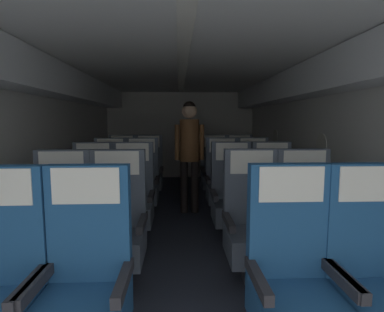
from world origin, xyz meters
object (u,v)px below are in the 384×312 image
(seat_a_right_window, at_px, (294,284))
(seat_c_right_window, at_px, (232,199))
(seat_e_right_aisle, at_px, (240,172))
(seat_d_left_window, at_px, (110,184))
(seat_b_left_window, at_px, (60,230))
(seat_e_left_aisle, at_px, (149,173))
(seat_e_left_window, at_px, (122,173))
(seat_b_left_aisle, at_px, (117,229))
(seat_c_left_window, at_px, (93,201))
(seat_d_left_aisle, at_px, (142,184))
(flight_attendant, at_px, (189,145))
(seat_c_right_aisle, at_px, (273,199))
(seat_a_left_aisle, at_px, (85,288))
(seat_d_right_window, at_px, (223,183))
(seat_a_right_aisle, at_px, (375,283))
(seat_b_right_window, at_px, (253,226))
(seat_b_right_aisle, at_px, (306,226))
(seat_c_left_aisle, at_px, (132,200))
(seat_e_right_window, at_px, (215,172))
(seat_d_right_aisle, at_px, (254,183))

(seat_a_right_window, xyz_separation_m, seat_c_right_window, (-0.02, 1.82, 0.00))
(seat_c_right_window, height_order, seat_e_right_aisle, same)
(seat_d_left_window, xyz_separation_m, seat_e_right_aisle, (2.04, 0.91, 0.00))
(seat_b_left_window, distance_m, seat_e_left_aisle, 2.73)
(seat_e_right_aisle, bearing_deg, seat_e_left_window, -179.55)
(seat_b_left_aisle, relative_size, seat_c_left_window, 1.00)
(seat_b_left_aisle, height_order, seat_d_left_aisle, same)
(seat_e_right_aisle, bearing_deg, flight_attendant, -140.07)
(seat_e_left_aisle, bearing_deg, seat_c_right_aisle, -48.29)
(seat_a_left_aisle, relative_size, seat_d_right_window, 1.00)
(seat_a_right_aisle, xyz_separation_m, seat_d_left_window, (-2.05, 2.71, 0.00))
(seat_c_right_aisle, relative_size, flight_attendant, 0.68)
(seat_a_left_aisle, bearing_deg, seat_e_left_aisle, 90.09)
(seat_a_right_aisle, xyz_separation_m, seat_a_right_window, (-0.45, 0.01, 0.00))
(seat_b_left_aisle, relative_size, seat_d_left_window, 1.00)
(seat_b_right_window, bearing_deg, seat_b_right_aisle, -2.03)
(seat_d_right_window, bearing_deg, seat_c_left_aisle, -142.16)
(seat_b_right_aisle, distance_m, seat_c_right_window, 1.03)
(seat_b_right_aisle, relative_size, seat_e_right_window, 1.00)
(seat_b_right_window, bearing_deg, seat_e_right_window, 90.00)
(seat_d_left_aisle, relative_size, seat_e_right_aisle, 1.00)
(seat_a_left_aisle, distance_m, seat_e_left_window, 3.62)
(seat_b_right_aisle, xyz_separation_m, seat_d_right_window, (-0.45, 1.80, 0.00))
(seat_a_right_window, xyz_separation_m, seat_b_right_window, (-0.00, 0.91, 0.00))
(seat_b_left_aisle, bearing_deg, seat_d_left_window, 104.23)
(seat_a_left_aisle, bearing_deg, seat_b_right_window, 38.63)
(seat_b_left_aisle, xyz_separation_m, seat_c_left_window, (-0.45, 0.91, 0.00))
(seat_e_right_window, bearing_deg, seat_c_left_aisle, -122.19)
(seat_c_left_aisle, height_order, seat_c_right_window, same)
(seat_a_right_aisle, height_order, seat_c_right_aisle, same)
(seat_b_left_aisle, height_order, seat_e_left_aisle, same)
(seat_b_left_window, height_order, seat_e_right_aisle, same)
(seat_b_right_window, bearing_deg, seat_a_left_aisle, -141.37)
(seat_a_right_aisle, relative_size, seat_d_left_window, 1.00)
(seat_c_left_aisle, bearing_deg, seat_a_right_aisle, -48.61)
(seat_a_right_window, xyz_separation_m, seat_b_right_aisle, (0.45, 0.90, 0.00))
(seat_b_right_window, bearing_deg, seat_c_left_window, 150.29)
(seat_c_left_window, relative_size, seat_d_right_aisle, 1.00)
(seat_d_right_aisle, bearing_deg, seat_e_left_window, 156.58)
(seat_d_right_window, bearing_deg, seat_c_right_window, -91.01)
(seat_a_left_aisle, distance_m, seat_a_right_aisle, 1.58)
(seat_a_left_aisle, distance_m, seat_d_left_aisle, 2.70)
(seat_d_left_window, bearing_deg, seat_b_right_aisle, -41.43)
(seat_d_left_window, bearing_deg, seat_c_right_window, -29.35)
(seat_e_right_window, bearing_deg, seat_d_left_aisle, -141.35)
(seat_c_right_aisle, bearing_deg, seat_c_left_aisle, -179.60)
(seat_d_right_aisle, bearing_deg, seat_d_left_window, -179.69)
(seat_d_right_aisle, bearing_deg, seat_d_left_aisle, -179.68)
(seat_d_right_window, bearing_deg, seat_a_right_aisle, -80.56)
(seat_e_left_aisle, height_order, seat_e_right_window, same)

